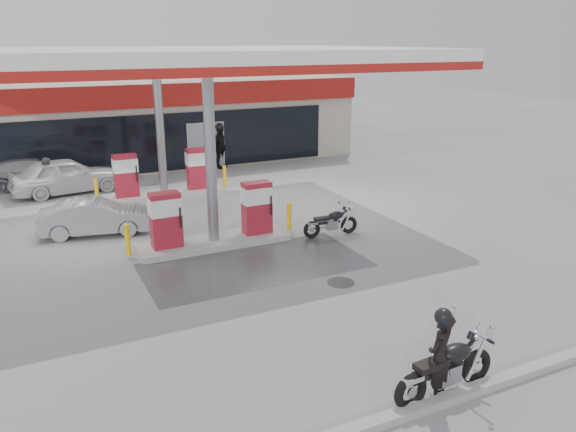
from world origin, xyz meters
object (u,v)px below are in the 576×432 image
main_motorcycle (447,369)px  biker_walking (220,147)px  pump_island_near (213,222)px  pump_island_far (163,179)px  sedan_white (66,175)px  parked_motorcycle (332,223)px  parked_car_left (33,172)px  hatchback_silver (96,217)px  parked_car_right (308,140)px  biker_main (440,357)px  attendant (48,178)px

main_motorcycle → biker_walking: (2.47, 18.59, 0.51)m
pump_island_near → pump_island_far: bearing=90.0°
pump_island_near → sedan_white: (-3.33, 8.20, 0.01)m
parked_motorcycle → parked_car_left: (-8.07, 10.80, 0.19)m
pump_island_near → pump_island_far: same height
parked_car_left → main_motorcycle: bearing=-164.7°
hatchback_silver → parked_motorcycle: bearing=-105.4°
parked_car_left → hatchback_silver: bearing=-170.2°
pump_island_far → parked_motorcycle: bearing=-62.3°
pump_island_near → hatchback_silver: pump_island_near is taller
sedan_white → parked_car_right: size_ratio=0.95×
parked_motorcycle → biker_walking: biker_walking is taller
pump_island_near → biker_main: pump_island_near is taller
pump_island_near → hatchback_silver: 3.95m
pump_island_far → parked_car_left: 6.02m
attendant → parked_car_left: attendant is taller
hatchback_silver → pump_island_far: bearing=-29.4°
pump_island_near → pump_island_far: (0.00, 6.00, 0.00)m
sedan_white → parked_car_left: sedan_white is taller
pump_island_near → hatchback_silver: (-3.00, 2.56, -0.15)m
sedan_white → hatchback_silver: bearing=176.0°
parked_motorcycle → biker_walking: bearing=94.1°
pump_island_far → parked_car_left: bearing=138.4°
biker_walking → parked_motorcycle: bearing=-127.4°
pump_island_far → biker_main: size_ratio=3.22×
pump_island_near → parked_car_right: 14.91m
biker_main → parked_car_right: bearing=-138.6°
biker_main → parked_car_left: 19.60m
biker_walking → parked_car_left: bearing=141.7°
pump_island_far → biker_walking: (3.67, 3.80, 0.29)m
pump_island_near → parked_car_right: bearing=51.3°
sedan_white → biker_walking: 7.19m
parked_car_left → parked_motorcycle: bearing=-144.8°
attendant → parked_car_left: size_ratio=0.38×
biker_main → parked_motorcycle: (2.57, 8.01, -0.38)m
main_motorcycle → sedan_white: bearing=101.3°
attendant → hatchback_silver: (1.01, -5.27, -0.22)m
biker_main → pump_island_far: bearing=-112.6°
sedan_white → parked_car_left: (-1.17, 1.80, -0.12)m
biker_main → biker_walking: size_ratio=0.79×
parked_car_right → biker_walking: 5.95m
pump_island_far → parked_car_left: pump_island_far is taller
biker_walking → main_motorcycle: bearing=-134.4°
attendant → biker_walking: bearing=-94.3°
hatchback_silver → biker_walking: bearing=-31.0°
parked_car_right → biker_walking: size_ratio=2.21×
attendant → pump_island_near: bearing=-171.6°
pump_island_near → parked_motorcycle: (3.57, -0.80, -0.29)m
main_motorcycle → parked_car_right: bearing=64.7°
pump_island_near → parked_car_left: (-4.50, 10.00, -0.11)m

